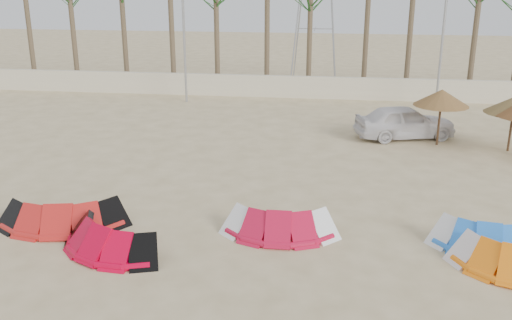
# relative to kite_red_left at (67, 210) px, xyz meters

# --- Properties ---
(ground) EXTENTS (120.00, 120.00, 0.00)m
(ground) POSITION_rel_kite_red_left_xyz_m (5.31, -3.17, -0.42)
(ground) COLOR beige
(ground) RESTS_ON ground
(boundary_wall) EXTENTS (60.00, 0.30, 1.30)m
(boundary_wall) POSITION_rel_kite_red_left_xyz_m (5.31, 18.83, 0.23)
(boundary_wall) COLOR beige
(boundary_wall) RESTS_ON ground
(lamp_c) EXTENTS (1.25, 0.14, 11.00)m
(lamp_c) POSITION_rel_kite_red_left_xyz_m (13.34, 16.83, 5.35)
(lamp_c) COLOR #A5A8AD
(lamp_c) RESTS_ON ground
(pylon) EXTENTS (3.00, 3.00, 14.00)m
(pylon) POSITION_rel_kite_red_left_xyz_m (6.31, 24.83, -0.42)
(pylon) COLOR #A5A8AD
(pylon) RESTS_ON ground
(kite_red_left) EXTENTS (3.89, 2.16, 0.90)m
(kite_red_left) POSITION_rel_kite_red_left_xyz_m (0.00, 0.00, 0.00)
(kite_red_left) COLOR red
(kite_red_left) RESTS_ON ground
(kite_red_mid) EXTENTS (3.68, 2.65, 0.90)m
(kite_red_mid) POSITION_rel_kite_red_left_xyz_m (1.95, -1.37, -0.00)
(kite_red_mid) COLOR red
(kite_red_mid) RESTS_ON ground
(kite_red_right) EXTENTS (3.25, 1.58, 0.90)m
(kite_red_right) POSITION_rel_kite_red_left_xyz_m (6.38, 0.26, -0.00)
(kite_red_right) COLOR red
(kite_red_right) RESTS_ON ground
(kite_orange) EXTENTS (3.50, 2.38, 0.90)m
(kite_orange) POSITION_rel_kite_red_left_xyz_m (12.38, -1.06, -0.00)
(kite_orange) COLOR orange
(kite_orange) RESTS_ON ground
(kite_blue) EXTENTS (3.13, 1.88, 0.90)m
(kite_blue) POSITION_rel_kite_red_left_xyz_m (12.00, 0.17, -0.00)
(kite_blue) COLOR blue
(kite_blue) RESTS_ON ground
(parasol_left) EXTENTS (2.34, 2.34, 2.45)m
(parasol_left) POSITION_rel_kite_red_left_xyz_m (12.29, 9.90, 1.67)
(parasol_left) COLOR #4C331E
(parasol_left) RESTS_ON ground
(car) EXTENTS (4.75, 2.94, 1.51)m
(car) POSITION_rel_kite_red_left_xyz_m (10.96, 10.79, 0.33)
(car) COLOR silver
(car) RESTS_ON ground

